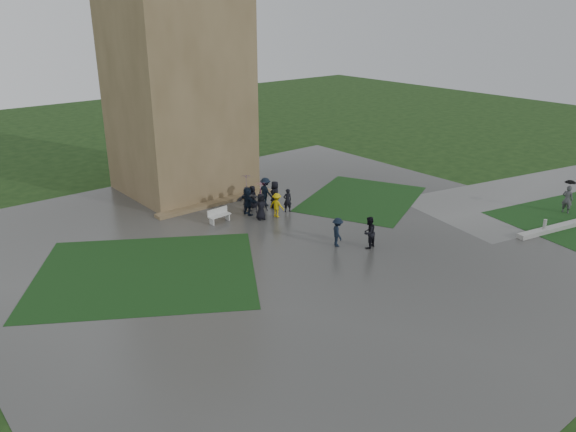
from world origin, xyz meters
TOP-DOWN VIEW (x-y plane):
  - ground at (0.00, 0.00)m, footprint 120.00×120.00m
  - plaza at (0.00, 2.00)m, footprint 34.00×34.00m
  - lawn_inset_left at (-8.50, 4.00)m, footprint 14.10×13.46m
  - lawn_inset_right at (8.50, 5.00)m, footprint 11.12×10.15m
  - tower at (0.00, 15.00)m, footprint 8.00×8.00m
  - tower_plinth at (0.00, 10.60)m, footprint 9.00×0.80m
  - bench at (-1.72, 7.63)m, footprint 1.55×0.58m
  - visitor_cluster at (1.34, 7.47)m, footprint 3.26×3.48m
  - pedestrian_mid at (1.41, 0.21)m, footprint 0.99×1.22m
  - pedestrian_near at (2.59, -1.07)m, footprint 0.99×0.72m
  - pedestrian_path at (16.79, -5.43)m, footprint 0.69×0.73m

SIDE VIEW (x-z plane):
  - ground at x=0.00m, z-range 0.00..0.00m
  - plaza at x=0.00m, z-range 0.00..0.02m
  - lawn_inset_left at x=-8.50m, z-range 0.02..0.03m
  - lawn_inset_right at x=8.50m, z-range 0.02..0.03m
  - tower_plinth at x=0.00m, z-range 0.02..0.24m
  - bench at x=-1.72m, z-range 0.03..0.91m
  - pedestrian_mid at x=1.41m, z-range 0.02..1.70m
  - pedestrian_near at x=2.59m, z-range 0.02..1.85m
  - visitor_cluster at x=1.34m, z-range -0.20..2.32m
  - pedestrian_path at x=16.79m, z-range 0.17..2.43m
  - tower at x=0.00m, z-range 0.00..18.00m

